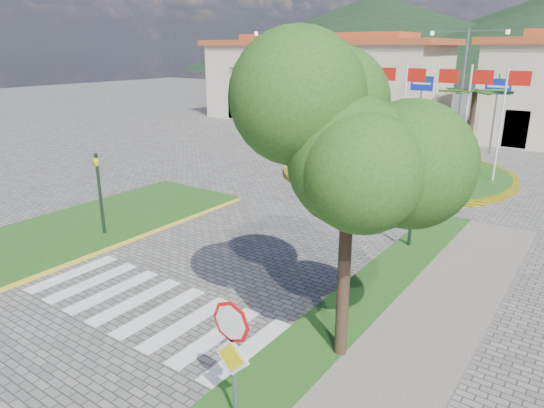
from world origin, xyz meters
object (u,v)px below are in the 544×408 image
Objects in this scene: stop_sign at (232,345)px; car_dark_a at (435,138)px; deciduous_tree at (351,133)px; white_van at (356,122)px; roundabout_island at (396,171)px.

stop_sign reaches higher than car_dark_a.
deciduous_tree is 27.50m from car_dark_a.
white_van is 9.03m from car_dark_a.
deciduous_tree is at bearing -72.09° from roundabout_island.
roundabout_island reaches higher than white_van.
stop_sign is at bearing -147.92° from white_van.
deciduous_tree reaches higher than car_dark_a.
deciduous_tree is (5.50, -17.00, 5.00)m from roundabout_island.
stop_sign is at bearing -76.27° from roundabout_island.
white_van reaches higher than car_dark_a.
car_dark_a is (-6.32, 26.38, -4.55)m from deciduous_tree.
stop_sign is 0.58× the size of white_van.
white_van is at bearing 124.19° from roundabout_island.
deciduous_tree is 1.87× the size of car_dark_a.
roundabout_island is 18.55m from deciduous_tree.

